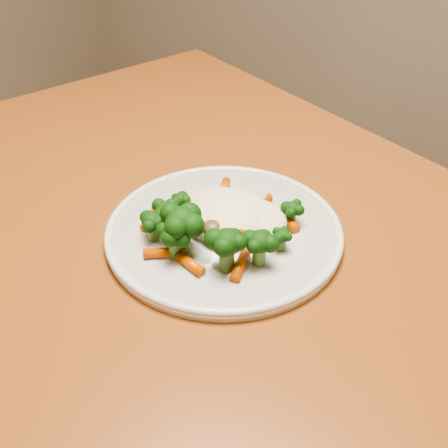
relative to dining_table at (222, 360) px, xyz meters
The scene contains 3 objects.
dining_table is the anchor object (origin of this frame).
plate 0.15m from the dining_table, 118.83° to the left, with size 0.29×0.29×0.01m, color silver.
meal 0.16m from the dining_table, 123.43° to the left, with size 0.19×0.19×0.06m.
Camera 1 is at (0.31, -0.48, 1.18)m, focal length 45.00 mm.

